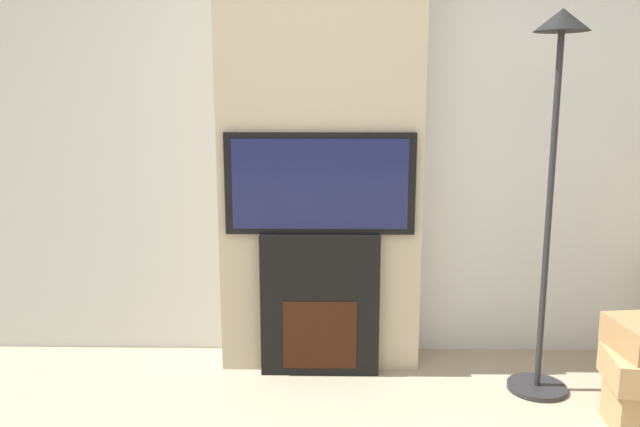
# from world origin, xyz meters

# --- Properties ---
(wall_back) EXTENTS (6.00, 0.06, 2.70)m
(wall_back) POSITION_xyz_m (0.00, 2.03, 1.35)
(wall_back) COLOR silver
(wall_back) RESTS_ON ground_plane
(chimney_breast) EXTENTS (1.05, 0.29, 2.70)m
(chimney_breast) POSITION_xyz_m (0.00, 1.86, 1.35)
(chimney_breast) COLOR #BCAD8E
(chimney_breast) RESTS_ON ground_plane
(fireplace) EXTENTS (0.61, 0.15, 0.75)m
(fireplace) POSITION_xyz_m (0.00, 1.71, 0.37)
(fireplace) COLOR black
(fireplace) RESTS_ON ground_plane
(television) EXTENTS (0.96, 0.07, 0.52)m
(television) POSITION_xyz_m (0.00, 1.71, 1.01)
(television) COLOR black
(television) RESTS_ON fireplace
(floor_lamp) EXTENTS (0.29, 0.29, 1.83)m
(floor_lamp) POSITION_xyz_m (1.09, 1.50, 1.26)
(floor_lamp) COLOR #262628
(floor_lamp) RESTS_ON ground_plane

